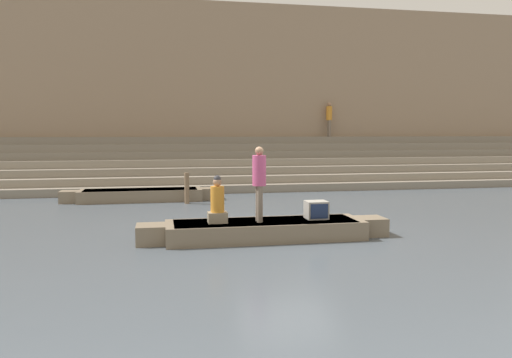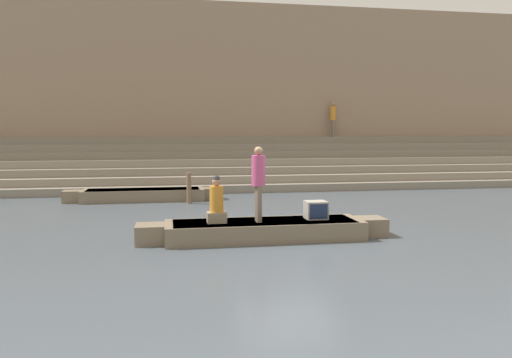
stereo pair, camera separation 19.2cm
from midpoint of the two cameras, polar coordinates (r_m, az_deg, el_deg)
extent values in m
plane|color=#4C5660|center=(13.10, 3.99, -5.94)|extent=(120.00, 120.00, 0.00)
cube|color=gray|center=(23.01, -2.16, -0.62)|extent=(36.00, 4.12, 0.33)
cube|color=gray|center=(23.27, -2.26, 0.27)|extent=(36.00, 3.53, 0.33)
cube|color=gray|center=(23.53, -2.36, 1.15)|extent=(36.00, 2.94, 0.33)
cube|color=gray|center=(23.80, -2.45, 2.00)|extent=(36.00, 2.35, 0.33)
cube|color=gray|center=(24.08, -2.55, 2.84)|extent=(36.00, 1.76, 0.33)
cube|color=gray|center=(24.35, -2.64, 3.65)|extent=(36.00, 1.18, 0.33)
cube|color=gray|center=(24.64, -2.73, 4.45)|extent=(36.00, 0.59, 0.33)
cube|color=#937A60|center=(25.59, -3.01, 9.59)|extent=(34.20, 1.20, 8.91)
cube|color=brown|center=(25.01, -2.79, 0.16)|extent=(34.20, 0.12, 0.60)
cube|color=#756651|center=(12.03, 1.46, -5.86)|extent=(4.73, 1.33, 0.45)
cube|color=#2D2D2D|center=(12.00, 1.46, -4.93)|extent=(4.35, 1.23, 0.05)
cube|color=#756651|center=(12.84, 13.39, -5.29)|extent=(0.66, 0.73, 0.45)
cube|color=#756651|center=(11.81, -11.55, -6.18)|extent=(0.66, 0.73, 0.45)
cylinder|color=olive|center=(12.64, -2.40, -4.75)|extent=(2.50, 0.04, 0.04)
cylinder|color=#756656|center=(11.92, 0.66, -2.78)|extent=(0.14, 0.14, 0.86)
cylinder|color=#756656|center=(11.75, 0.82, -2.90)|extent=(0.14, 0.14, 0.86)
cylinder|color=#C64C7F|center=(11.75, 0.74, 0.97)|extent=(0.32, 0.32, 0.72)
sphere|color=#9E7556|center=(11.72, 0.74, 3.22)|extent=(0.20, 0.20, 0.20)
cube|color=gray|center=(11.78, -4.05, -4.39)|extent=(0.45, 0.36, 0.25)
cylinder|color=orange|center=(11.71, -4.06, -2.32)|extent=(0.32, 0.32, 0.61)
sphere|color=#9E7556|center=(11.67, -4.08, -0.33)|extent=(0.20, 0.20, 0.20)
sphere|color=#333338|center=(11.66, -4.08, 0.02)|extent=(0.17, 0.17, 0.17)
cube|color=#9E998E|center=(12.35, 7.30, -3.53)|extent=(0.52, 0.47, 0.44)
cube|color=navy|center=(12.13, 7.64, -3.70)|extent=(0.44, 0.02, 0.36)
cube|color=#756651|center=(19.16, -12.45, -1.79)|extent=(4.50, 1.21, 0.44)
cube|color=tan|center=(19.14, -12.46, -1.22)|extent=(4.14, 1.11, 0.05)
cube|color=#756651|center=(19.22, -4.79, -1.66)|extent=(0.63, 0.67, 0.44)
cube|color=#756651|center=(19.45, -20.02, -1.89)|extent=(0.63, 0.67, 0.44)
cylinder|color=brown|center=(18.12, -7.37, -1.04)|extent=(0.17, 0.17, 1.12)
cylinder|color=#756656|center=(25.91, 8.92, 5.74)|extent=(0.12, 0.12, 0.84)
cylinder|color=#756656|center=(25.76, 9.04, 5.74)|extent=(0.12, 0.12, 0.84)
cylinder|color=orange|center=(25.85, 9.00, 7.44)|extent=(0.30, 0.30, 0.70)
sphere|color=#9E7556|center=(25.87, 9.02, 8.44)|extent=(0.20, 0.20, 0.20)
camera|label=1|loc=(0.10, -89.58, 0.04)|focal=35.00mm
camera|label=2|loc=(0.10, 90.42, -0.04)|focal=35.00mm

